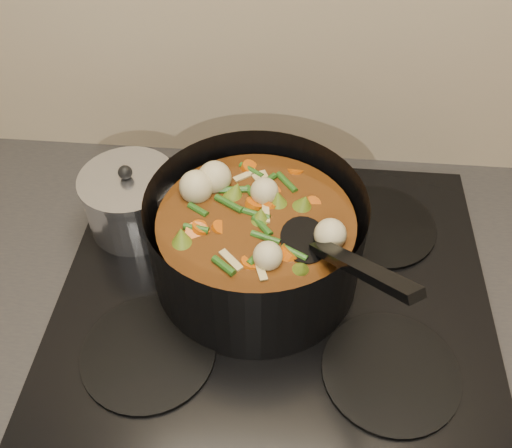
{
  "coord_description": "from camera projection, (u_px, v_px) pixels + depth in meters",
  "views": [
    {
      "loc": [
        0.02,
        1.42,
        1.6
      ],
      "look_at": [
        -0.03,
        1.95,
        1.03
      ],
      "focal_mm": 40.0,
      "sensor_mm": 36.0,
      "label": 1
    }
  ],
  "objects": [
    {
      "name": "saucepan",
      "position": [
        132.0,
        201.0,
        0.89
      ],
      "size": [
        0.15,
        0.15,
        0.12
      ],
      "rotation": [
        0.0,
        0.0,
        0.23
      ],
      "color": "silver",
      "rests_on": "stovetop"
    },
    {
      "name": "counter",
      "position": [
        269.0,
        422.0,
        1.19
      ],
      "size": [
        2.64,
        0.64,
        0.91
      ],
      "color": "brown",
      "rests_on": "ground"
    },
    {
      "name": "stovetop",
      "position": [
        274.0,
        288.0,
        0.85
      ],
      "size": [
        0.62,
        0.54,
        0.03
      ],
      "color": "black",
      "rests_on": "counter"
    },
    {
      "name": "stockpot",
      "position": [
        256.0,
        241.0,
        0.8
      ],
      "size": [
        0.39,
        0.39,
        0.22
      ],
      "rotation": [
        0.0,
        0.0,
        0.38
      ],
      "color": "black",
      "rests_on": "stovetop"
    }
  ]
}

